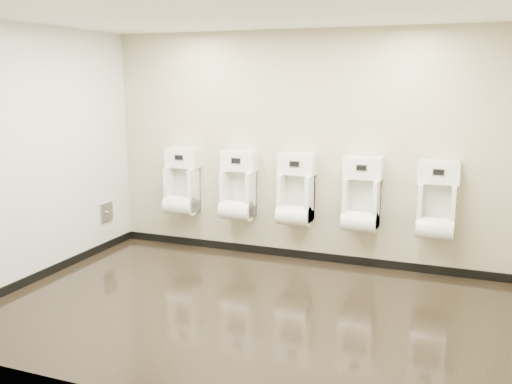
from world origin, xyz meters
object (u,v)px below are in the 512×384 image
Objects in this scene: urinal_0 at (182,186)px; urinal_4 at (437,206)px; urinal_1 at (238,190)px; urinal_2 at (296,195)px; access_panel at (106,212)px; urinal_3 at (361,200)px.

urinal_4 is at bearing 0.00° from urinal_0.
urinal_1 is 1.00× the size of urinal_2.
access_panel is at bearing -170.86° from urinal_2.
urinal_1 and urinal_2 have the same top height.
urinal_3 and urinal_4 have the same top height.
access_panel is 0.29× the size of urinal_0.
urinal_2 is 1.64m from urinal_4.
urinal_2 and urinal_3 have the same top height.
urinal_4 is (3.20, 0.00, 0.00)m from urinal_0.
urinal_2 is at bearing 9.14° from access_panel.
urinal_2 is at bearing 180.00° from urinal_3.
urinal_0 is at bearing 180.00° from urinal_4.
urinal_2 is 1.00× the size of urinal_4.
urinal_3 is (0.80, 0.00, 0.00)m from urinal_2.
urinal_2 is at bearing 0.00° from urinal_1.
urinal_2 and urinal_4 have the same top height.
urinal_2 is (1.56, 0.00, 0.00)m from urinal_0.
urinal_1 is 2.40m from urinal_4.
urinal_1 is at bearing 180.00° from urinal_2.
urinal_1 is 0.76m from urinal_2.
urinal_2 reaches higher than access_panel.
urinal_4 is at bearing 0.00° from urinal_1.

